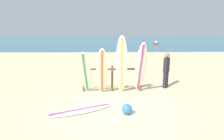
% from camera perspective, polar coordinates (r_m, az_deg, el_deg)
% --- Properties ---
extents(ground_plane, '(120.00, 120.00, 0.00)m').
position_cam_1_polar(ground_plane, '(6.87, 0.66, -10.90)').
color(ground_plane, beige).
extents(ocean_water, '(120.00, 80.00, 0.01)m').
position_cam_1_polar(ocean_water, '(64.38, -1.25, 9.60)').
color(ocean_water, teal).
rests_on(ocean_water, ground).
extents(surfboard_rack, '(2.72, 0.09, 1.19)m').
position_cam_1_polar(surfboard_rack, '(8.11, 0.05, -1.63)').
color(surfboard_rack, brown).
rests_on(surfboard_rack, ground).
extents(surfboard_leaning_far_left, '(0.56, 0.99, 1.94)m').
position_cam_1_polar(surfboard_leaning_far_left, '(7.73, -8.49, -0.87)').
color(surfboard_leaning_far_left, silver).
rests_on(surfboard_leaning_far_left, ground).
extents(surfboard_leaning_left, '(0.56, 0.74, 2.06)m').
position_cam_1_polar(surfboard_leaning_left, '(7.63, -3.21, -0.45)').
color(surfboard_leaning_left, beige).
rests_on(surfboard_leaning_left, ground).
extents(surfboard_leaning_center_left, '(0.56, 0.78, 2.57)m').
position_cam_1_polar(surfboard_leaning_center_left, '(7.63, 3.10, 1.51)').
color(surfboard_leaning_center_left, white).
rests_on(surfboard_leaning_center_left, ground).
extents(surfboard_leaning_center, '(0.51, 0.99, 2.30)m').
position_cam_1_polar(surfboard_leaning_center, '(7.79, 9.06, 0.59)').
color(surfboard_leaning_center, silver).
rests_on(surfboard_leaning_center, ground).
extents(surfboard_lying_on_sand, '(2.31, 1.47, 0.08)m').
position_cam_1_polar(surfboard_lying_on_sand, '(6.41, -10.04, -12.49)').
color(surfboard_lying_on_sand, white).
rests_on(surfboard_lying_on_sand, ground).
extents(beachgoer_standing, '(0.33, 0.31, 1.72)m').
position_cam_1_polar(beachgoer_standing, '(8.95, 16.95, 0.36)').
color(beachgoer_standing, '#26262D').
rests_on(beachgoer_standing, ground).
extents(small_boat_offshore, '(1.63, 2.88, 0.71)m').
position_cam_1_polar(small_boat_offshore, '(41.92, 13.87, 8.33)').
color(small_boat_offshore, '#B22D28').
rests_on(small_boat_offshore, ocean_water).
extents(beach_ball, '(0.35, 0.35, 0.35)m').
position_cam_1_polar(beach_ball, '(6.07, 4.79, -12.35)').
color(beach_ball, '#3372B2').
rests_on(beach_ball, ground).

